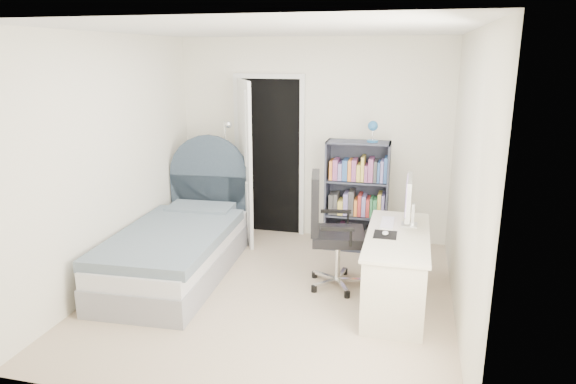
% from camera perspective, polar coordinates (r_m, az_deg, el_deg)
% --- Properties ---
extents(room_shell, '(3.50, 3.70, 2.60)m').
position_cam_1_polar(room_shell, '(4.76, -1.58, 2.41)').
color(room_shell, tan).
rests_on(room_shell, ground).
extents(door, '(0.92, 0.75, 2.06)m').
position_cam_1_polar(door, '(6.45, -3.81, 3.79)').
color(door, black).
rests_on(door, ground).
extents(bed, '(1.13, 2.24, 1.35)m').
position_cam_1_polar(bed, '(5.67, -11.93, -5.80)').
color(bed, gray).
rests_on(bed, ground).
extents(nightstand, '(0.38, 0.38, 0.56)m').
position_cam_1_polar(nightstand, '(6.64, -9.58, -2.00)').
color(nightstand, tan).
rests_on(nightstand, ground).
extents(floor_lamp, '(0.22, 0.22, 1.52)m').
position_cam_1_polar(floor_lamp, '(6.44, -6.69, -0.08)').
color(floor_lamp, silver).
rests_on(floor_lamp, ground).
extents(bookcase, '(0.74, 0.32, 1.56)m').
position_cam_1_polar(bookcase, '(6.17, 7.69, -0.82)').
color(bookcase, '#383C4D').
rests_on(bookcase, ground).
extents(desk, '(0.57, 1.42, 1.16)m').
position_cam_1_polar(desk, '(4.96, 11.95, -7.95)').
color(desk, beige).
rests_on(desk, ground).
extents(office_chair, '(0.63, 0.65, 1.17)m').
position_cam_1_polar(office_chair, '(5.13, 4.58, -3.74)').
color(office_chair, silver).
rests_on(office_chair, ground).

